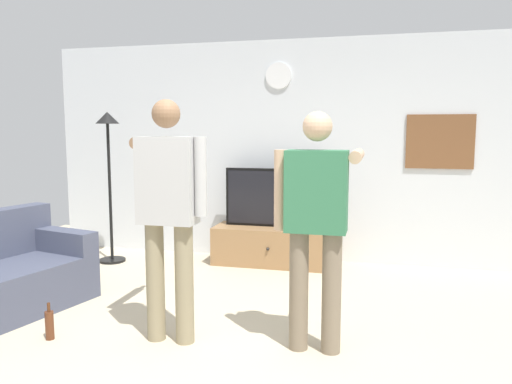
% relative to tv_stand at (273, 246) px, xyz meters
% --- Properties ---
extents(ground_plane, '(8.40, 8.40, 0.00)m').
position_rel_tv_stand_xyz_m(ground_plane, '(0.20, -2.60, -0.23)').
color(ground_plane, beige).
extents(back_wall, '(6.40, 0.10, 2.70)m').
position_rel_tv_stand_xyz_m(back_wall, '(0.20, 0.35, 1.12)').
color(back_wall, silver).
rests_on(back_wall, ground_plane).
extents(tv_stand, '(1.41, 0.56, 0.45)m').
position_rel_tv_stand_xyz_m(tv_stand, '(0.00, 0.00, 0.00)').
color(tv_stand, '#997047').
rests_on(tv_stand, ground_plane).
extents(television, '(1.19, 0.07, 0.70)m').
position_rel_tv_stand_xyz_m(television, '(0.00, 0.05, 0.58)').
color(television, black).
rests_on(television, tv_stand).
extents(wall_clock, '(0.32, 0.03, 0.32)m').
position_rel_tv_stand_xyz_m(wall_clock, '(0.00, 0.29, 2.04)').
color(wall_clock, white).
extents(framed_picture, '(0.74, 0.04, 0.62)m').
position_rel_tv_stand_xyz_m(framed_picture, '(1.88, 0.30, 1.25)').
color(framed_picture, brown).
extents(floor_lamp, '(0.32, 0.32, 1.83)m').
position_rel_tv_stand_xyz_m(floor_lamp, '(-1.95, -0.37, 1.08)').
color(floor_lamp, black).
rests_on(floor_lamp, ground_plane).
extents(person_standing_nearer_lamp, '(0.61, 0.78, 1.83)m').
position_rel_tv_stand_xyz_m(person_standing_nearer_lamp, '(-0.29, -2.36, 0.82)').
color(person_standing_nearer_lamp, gray).
rests_on(person_standing_nearer_lamp, ground_plane).
extents(person_standing_nearer_couch, '(0.61, 0.78, 1.74)m').
position_rel_tv_stand_xyz_m(person_standing_nearer_couch, '(0.80, -2.26, 0.77)').
color(person_standing_nearer_couch, '#7A6B56').
rests_on(person_standing_nearer_couch, ground_plane).
extents(beverage_bottle, '(0.07, 0.07, 0.29)m').
position_rel_tv_stand_xyz_m(beverage_bottle, '(-1.21, -2.58, -0.11)').
color(beverage_bottle, '#592D19').
rests_on(beverage_bottle, ground_plane).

